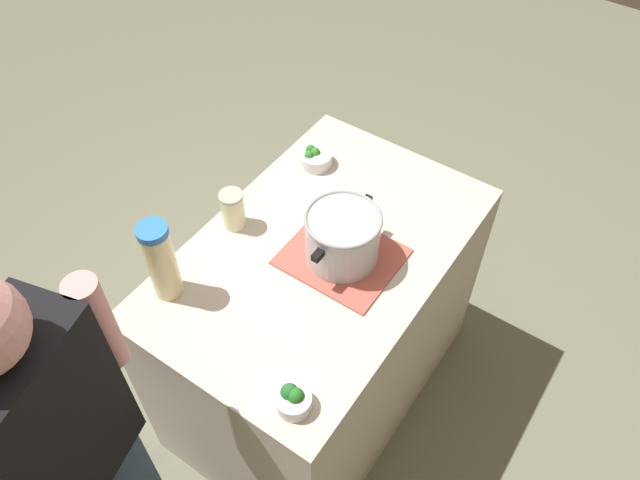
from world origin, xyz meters
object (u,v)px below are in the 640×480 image
(cooking_pot, at_px, (343,237))
(broccoli_bowl_center, at_px, (293,399))
(person_cook, at_px, (76,462))
(mason_jar, at_px, (233,210))
(broccoli_bowl_front, at_px, (315,158))
(lemonade_pitcher, at_px, (161,261))

(cooking_pot, xyz_separation_m, broccoli_bowl_center, (0.51, 0.18, -0.07))
(person_cook, bearing_deg, broccoli_bowl_center, 140.05)
(broccoli_bowl_center, xyz_separation_m, person_cook, (0.44, -0.37, -0.04))
(mason_jar, distance_m, broccoli_bowl_center, 0.70)
(broccoli_bowl_front, height_order, broccoli_bowl_center, broccoli_bowl_center)
(lemonade_pitcher, relative_size, person_cook, 0.18)
(broccoli_bowl_center, bearing_deg, cooking_pot, -160.87)
(cooking_pot, distance_m, mason_jar, 0.39)
(lemonade_pitcher, relative_size, broccoli_bowl_front, 2.39)
(person_cook, bearing_deg, mason_jar, -168.02)
(mason_jar, relative_size, person_cook, 0.09)
(broccoli_bowl_front, xyz_separation_m, person_cook, (1.27, 0.13, -0.04))
(cooking_pot, distance_m, broccoli_bowl_center, 0.54)
(lemonade_pitcher, relative_size, broccoli_bowl_center, 2.89)
(lemonade_pitcher, xyz_separation_m, person_cook, (0.54, 0.17, -0.16))
(person_cook, bearing_deg, cooking_pot, 168.33)
(cooking_pot, distance_m, broccoli_bowl_front, 0.47)
(mason_jar, bearing_deg, lemonade_pitcher, 1.78)
(cooking_pot, xyz_separation_m, broccoli_bowl_front, (-0.32, -0.33, -0.07))
(cooking_pot, height_order, lemonade_pitcher, lemonade_pitcher)
(cooking_pot, bearing_deg, broccoli_bowl_center, 19.13)
(cooking_pot, bearing_deg, broccoli_bowl_front, -134.19)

